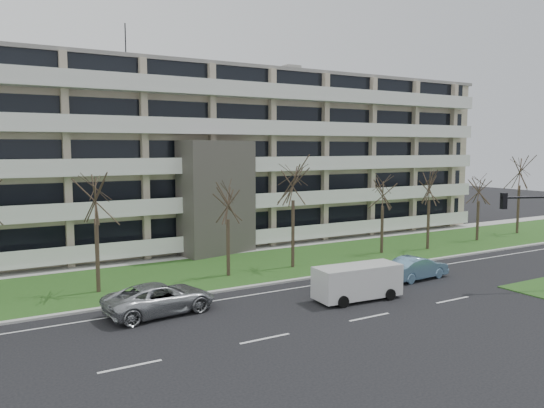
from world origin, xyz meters
TOP-DOWN VIEW (x-y plane):
  - ground at (0.00, 0.00)m, footprint 160.00×160.00m
  - grass_verge at (0.00, 13.00)m, footprint 90.00×10.00m
  - curb at (0.00, 8.00)m, footprint 90.00×0.35m
  - sidewalk at (0.00, 18.50)m, footprint 90.00×2.00m
  - lane_edge_line at (0.00, 6.50)m, footprint 90.00×0.12m
  - apartment_building at (-0.01, 25.32)m, footprint 60.50×15.10m
  - silver_pickup at (-8.87, 5.84)m, footprint 5.95×3.25m
  - blue_sedan at (7.76, 4.46)m, footprint 4.60×1.89m
  - white_van at (1.52, 2.75)m, footprint 5.09×2.31m
  - tree_2 at (-10.76, 11.42)m, footprint 3.90×3.90m
  - tree_3 at (-2.45, 11.25)m, footprint 3.38×3.38m
  - tree_4 at (2.57, 11.24)m, footprint 4.27×4.27m
  - tree_5 at (11.43, 11.93)m, footprint 3.43×3.43m
  - tree_6 at (15.92, 11.32)m, footprint 3.65×3.65m
  - tree_7 at (22.92, 12.01)m, footprint 3.24×3.24m
  - tree_8 at (29.69, 12.72)m, footprint 4.25×4.25m

SIDE VIEW (x-z plane):
  - ground at x=0.00m, z-range 0.00..0.00m
  - lane_edge_line at x=0.00m, z-range 0.00..0.01m
  - grass_verge at x=0.00m, z-range 0.00..0.06m
  - sidewalk at x=0.00m, z-range 0.00..0.08m
  - curb at x=0.00m, z-range 0.00..0.12m
  - blue_sedan at x=7.76m, z-range 0.00..1.48m
  - silver_pickup at x=-8.87m, z-range 0.00..1.58m
  - white_van at x=1.52m, z-range 0.19..2.12m
  - tree_7 at x=22.92m, z-range 1.79..8.28m
  - tree_3 at x=-2.45m, z-range 1.87..8.63m
  - tree_5 at x=11.43m, z-range 1.90..8.75m
  - tree_6 at x=15.92m, z-range 2.02..9.32m
  - tree_2 at x=-10.76m, z-range 2.16..9.96m
  - tree_8 at x=29.69m, z-range 2.37..10.87m
  - tree_4 at x=2.57m, z-range 2.37..10.91m
  - apartment_building at x=-0.01m, z-range -1.76..16.99m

